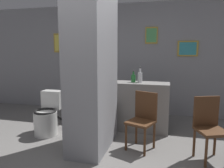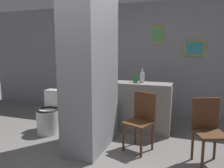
{
  "view_description": "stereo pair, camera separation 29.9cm",
  "coord_description": "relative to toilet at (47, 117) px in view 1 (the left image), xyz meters",
  "views": [
    {
      "loc": [
        1.12,
        -2.57,
        1.51
      ],
      "look_at": [
        0.2,
        0.94,
        0.95
      ],
      "focal_mm": 35.0,
      "sensor_mm": 36.0,
      "label": 1
    },
    {
      "loc": [
        1.4,
        -2.48,
        1.51
      ],
      "look_at": [
        0.2,
        0.94,
        0.95
      ],
      "focal_mm": 35.0,
      "sensor_mm": 36.0,
      "label": 2
    }
  ],
  "objects": [
    {
      "name": "bottle_tall",
      "position": [
        1.59,
        0.64,
        0.71
      ],
      "size": [
        0.09,
        0.09,
        0.29
      ],
      "color": "silver",
      "rests_on": "counter_shelf"
    },
    {
      "name": "ground_plane",
      "position": [
        0.99,
        -0.84,
        -0.32
      ],
      "size": [
        14.0,
        14.0,
        0.0
      ],
      "primitive_type": "plane",
      "color": "slate"
    },
    {
      "name": "toilet",
      "position": [
        0.0,
        0.0,
        0.0
      ],
      "size": [
        0.41,
        0.57,
        0.76
      ],
      "color": "silver",
      "rests_on": "ground_plane"
    },
    {
      "name": "bottle_short",
      "position": [
        1.46,
        0.64,
        0.68
      ],
      "size": [
        0.08,
        0.08,
        0.23
      ],
      "color": "#267233",
      "rests_on": "counter_shelf"
    },
    {
      "name": "pillar_center",
      "position": [
        0.99,
        -0.3,
        0.98
      ],
      "size": [
        0.54,
        1.08,
        2.6
      ],
      "color": "gray",
      "rests_on": "ground_plane"
    },
    {
      "name": "chair_by_doorway",
      "position": [
        2.67,
        -0.27,
        0.16
      ],
      "size": [
        0.48,
        0.48,
        0.88
      ],
      "rotation": [
        0.0,
        0.0,
        0.37
      ],
      "color": "#4C2D19",
      "rests_on": "ground_plane"
    },
    {
      "name": "counter_shelf",
      "position": [
        1.58,
        0.62,
        0.14
      ],
      "size": [
        1.12,
        0.44,
        0.92
      ],
      "color": "gray",
      "rests_on": "ground_plane"
    },
    {
      "name": "bicycle",
      "position": [
        0.4,
        0.76,
        0.04
      ],
      "size": [
        1.6,
        0.42,
        0.74
      ],
      "color": "black",
      "rests_on": "ground_plane"
    },
    {
      "name": "chair_near_pillar",
      "position": [
        1.74,
        -0.15,
        0.16
      ],
      "size": [
        0.48,
        0.48,
        0.88
      ],
      "rotation": [
        0.0,
        0.0,
        -0.37
      ],
      "color": "#4C2D19",
      "rests_on": "ground_plane"
    },
    {
      "name": "wall_back",
      "position": [
        0.99,
        1.79,
        0.99
      ],
      "size": [
        8.0,
        0.09,
        2.6
      ],
      "color": "gray",
      "rests_on": "ground_plane"
    }
  ]
}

